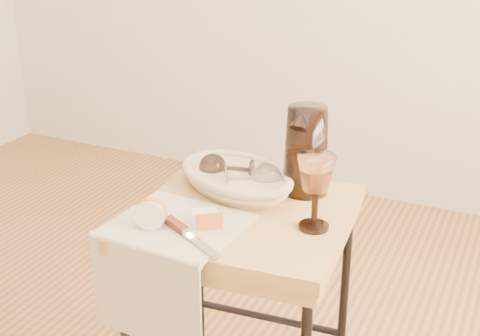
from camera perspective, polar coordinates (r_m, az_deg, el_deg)
The scene contains 10 objects.
side_table at distance 1.77m, azimuth 0.28°, elevation -13.07°, with size 0.50×0.50×0.64m, color brown, non-canonical shape.
tea_towel at distance 1.54m, azimuth -5.52°, elevation -4.94°, with size 0.29×0.26×0.01m, color beige.
bread_basket at distance 1.71m, azimuth -0.32°, elevation -1.02°, with size 0.31×0.21×0.05m, color tan, non-canonical shape.
goblet_lying_a at distance 1.72m, azimuth -0.94°, elevation -0.02°, with size 0.12×0.07×0.07m, color #493128, non-canonical shape.
goblet_lying_b at distance 1.67m, azimuth 0.82°, elevation -0.82°, with size 0.12×0.07×0.07m, color white, non-canonical shape.
pitcher at distance 1.67m, azimuth 5.76°, elevation 1.54°, with size 0.16×0.24×0.27m, color black, non-canonical shape.
wine_goblet at distance 1.49m, azimuth 6.56°, elevation -2.11°, with size 0.09×0.09×0.18m, color white, non-canonical shape.
apple_half at distance 1.52m, azimuth -7.70°, elevation -3.79°, with size 0.08×0.04×0.07m, color red.
apple_wedge at distance 1.51m, azimuth -3.09°, elevation -4.39°, with size 0.06×0.03×0.04m, color #FFE6C3.
table_knife at distance 1.47m, azimuth -4.36°, elevation -5.81°, with size 0.21×0.02×0.02m, color silver, non-canonical shape.
Camera 1 is at (0.98, -1.09, 1.36)m, focal length 49.19 mm.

